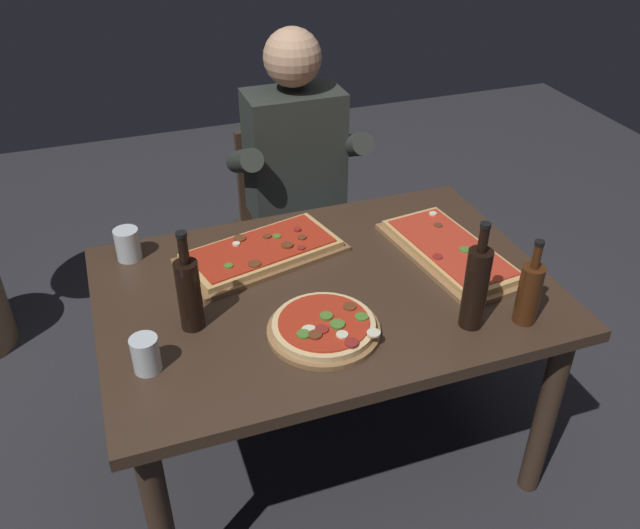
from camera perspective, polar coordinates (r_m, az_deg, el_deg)
The scene contains 12 objects.
ground_plane at distance 2.60m, azimuth 0.38°, elevation -15.17°, with size 6.40×6.40×0.00m, color #2D2D33.
dining_table at distance 2.16m, azimuth 0.44°, elevation -3.90°, with size 1.40×0.96×0.74m.
pizza_rectangular_front at distance 2.24m, azimuth -4.96°, elevation 1.07°, with size 0.59×0.39×0.05m.
pizza_rectangular_left at distance 2.27m, azimuth 11.00°, elevation 1.11°, with size 0.32×0.57×0.05m.
pizza_round_far at distance 1.91m, azimuth 0.34°, elevation -5.37°, with size 0.32×0.32×0.05m.
wine_bottle_dark at distance 1.91m, azimuth -11.07°, elevation -2.32°, with size 0.07×0.07×0.32m.
oil_bottle_amber at distance 1.99m, azimuth 17.35°, elevation -2.25°, with size 0.07×0.07×0.27m.
vinegar_bottle_green at distance 1.92m, azimuth 13.11°, elevation -1.83°, with size 0.07×0.07×0.34m.
tumbler_near_camera at distance 1.84m, azimuth -14.56°, elevation -7.54°, with size 0.07×0.07×0.10m.
tumbler_far_side at distance 2.30m, azimuth -16.01°, elevation 1.54°, with size 0.08×0.08×0.11m.
diner_chair at distance 2.96m, azimuth -2.47°, elevation 3.88°, with size 0.44×0.44×0.87m.
seated_diner at distance 2.74m, azimuth -1.85°, elevation 7.33°, with size 0.53×0.41×1.33m.
Camera 1 is at (-0.58, -1.60, 1.97)m, focal length 37.66 mm.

